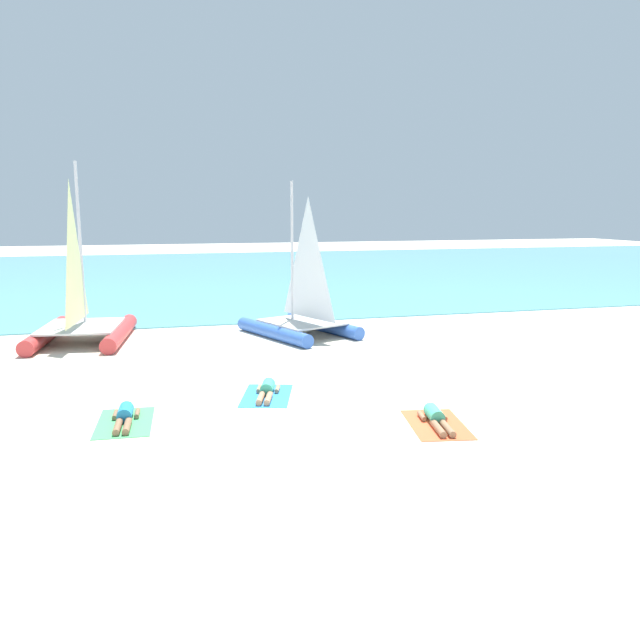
{
  "coord_description": "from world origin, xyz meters",
  "views": [
    {
      "loc": [
        -4.67,
        -11.99,
        4.32
      ],
      "look_at": [
        0.0,
        5.26,
        1.2
      ],
      "focal_mm": 35.67,
      "sensor_mm": 36.0,
      "label": 1
    }
  ],
  "objects_px": {
    "towel_right": "(436,424)",
    "towel_left": "(125,422)",
    "sunbather_left": "(125,416)",
    "sailboat_blue": "(301,313)",
    "sunbather_right": "(436,417)",
    "sunbather_middle": "(267,390)",
    "sailboat_red": "(81,316)",
    "towel_middle": "(267,396)"
  },
  "relations": [
    {
      "from": "sailboat_red",
      "to": "towel_left",
      "type": "bearing_deg",
      "value": -72.9
    },
    {
      "from": "towel_left",
      "to": "sailboat_red",
      "type": "bearing_deg",
      "value": 100.36
    },
    {
      "from": "sailboat_blue",
      "to": "sunbather_middle",
      "type": "height_order",
      "value": "sailboat_blue"
    },
    {
      "from": "sunbather_middle",
      "to": "towel_left",
      "type": "bearing_deg",
      "value": -142.92
    },
    {
      "from": "sailboat_blue",
      "to": "sunbather_right",
      "type": "xyz_separation_m",
      "value": [
        0.52,
        -9.66,
        -0.66
      ]
    },
    {
      "from": "towel_middle",
      "to": "sunbather_middle",
      "type": "relative_size",
      "value": 1.23
    },
    {
      "from": "sailboat_red",
      "to": "sunbather_left",
      "type": "xyz_separation_m",
      "value": [
        1.6,
        -8.67,
        -0.74
      ]
    },
    {
      "from": "towel_middle",
      "to": "sunbather_right",
      "type": "bearing_deg",
      "value": -43.57
    },
    {
      "from": "sunbather_middle",
      "to": "towel_right",
      "type": "distance_m",
      "value": 4.19
    },
    {
      "from": "towel_middle",
      "to": "sailboat_blue",
      "type": "bearing_deg",
      "value": 70.17
    },
    {
      "from": "towel_middle",
      "to": "sunbather_left",
      "type": "bearing_deg",
      "value": -161.53
    },
    {
      "from": "sailboat_blue",
      "to": "towel_middle",
      "type": "distance_m",
      "value": 7.29
    },
    {
      "from": "sunbather_right",
      "to": "sailboat_blue",
      "type": "bearing_deg",
      "value": 103.2
    },
    {
      "from": "sunbather_middle",
      "to": "sailboat_red",
      "type": "bearing_deg",
      "value": 138.96
    },
    {
      "from": "towel_right",
      "to": "sailboat_red",
      "type": "bearing_deg",
      "value": 126.31
    },
    {
      "from": "sailboat_blue",
      "to": "sunbather_left",
      "type": "distance_m",
      "value": 9.69
    },
    {
      "from": "sailboat_blue",
      "to": "sailboat_red",
      "type": "distance_m",
      "value": 7.26
    },
    {
      "from": "sunbather_left",
      "to": "towel_left",
      "type": "bearing_deg",
      "value": -90.0
    },
    {
      "from": "sunbather_left",
      "to": "sunbather_right",
      "type": "distance_m",
      "value": 6.39
    },
    {
      "from": "sailboat_blue",
      "to": "sunbather_right",
      "type": "distance_m",
      "value": 9.69
    },
    {
      "from": "sailboat_red",
      "to": "towel_middle",
      "type": "bearing_deg",
      "value": -51.25
    },
    {
      "from": "sailboat_blue",
      "to": "towel_right",
      "type": "xyz_separation_m",
      "value": [
        0.51,
        -9.72,
        -0.78
      ]
    },
    {
      "from": "sailboat_blue",
      "to": "towel_right",
      "type": "height_order",
      "value": "sailboat_blue"
    },
    {
      "from": "towel_left",
      "to": "sunbather_middle",
      "type": "xyz_separation_m",
      "value": [
        3.18,
        1.19,
        0.13
      ]
    },
    {
      "from": "sunbather_left",
      "to": "sunbather_right",
      "type": "relative_size",
      "value": 1.0
    },
    {
      "from": "towel_middle",
      "to": "towel_right",
      "type": "distance_m",
      "value": 4.15
    },
    {
      "from": "towel_left",
      "to": "sunbather_left",
      "type": "relative_size",
      "value": 1.21
    },
    {
      "from": "sailboat_red",
      "to": "sailboat_blue",
      "type": "bearing_deg",
      "value": 0.46
    },
    {
      "from": "sunbather_middle",
      "to": "sunbather_right",
      "type": "distance_m",
      "value": 4.15
    },
    {
      "from": "towel_right",
      "to": "towel_left",
      "type": "bearing_deg",
      "value": 163.8
    },
    {
      "from": "sunbather_left",
      "to": "towel_middle",
      "type": "relative_size",
      "value": 0.82
    },
    {
      "from": "sailboat_blue",
      "to": "towel_middle",
      "type": "height_order",
      "value": "sailboat_blue"
    },
    {
      "from": "sunbather_left",
      "to": "towel_right",
      "type": "distance_m",
      "value": 6.4
    },
    {
      "from": "sunbather_left",
      "to": "sunbather_middle",
      "type": "relative_size",
      "value": 1.01
    },
    {
      "from": "sunbather_left",
      "to": "sunbather_right",
      "type": "height_order",
      "value": "same"
    },
    {
      "from": "towel_left",
      "to": "sailboat_blue",
      "type": "bearing_deg",
      "value": 54.71
    },
    {
      "from": "towel_left",
      "to": "sunbather_left",
      "type": "bearing_deg",
      "value": 86.51
    },
    {
      "from": "sailboat_red",
      "to": "towel_left",
      "type": "relative_size",
      "value": 3.09
    },
    {
      "from": "sailboat_red",
      "to": "towel_left",
      "type": "distance_m",
      "value": 8.92
    },
    {
      "from": "towel_middle",
      "to": "sunbather_middle",
      "type": "distance_m",
      "value": 0.14
    },
    {
      "from": "sailboat_red",
      "to": "sunbather_right",
      "type": "distance_m",
      "value": 13.03
    },
    {
      "from": "towel_left",
      "to": "towel_right",
      "type": "height_order",
      "value": "same"
    }
  ]
}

